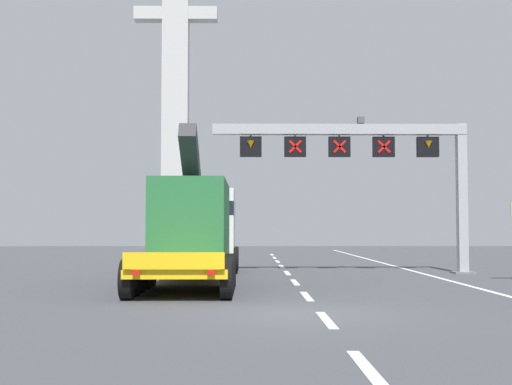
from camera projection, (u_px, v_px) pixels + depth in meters
The scene contains 6 objects.
ground at pixel (302, 314), 15.34m from camera, with size 112.00×112.00×0.00m, color #424449.
lane_markings at pixel (287, 273), 28.99m from camera, with size 0.20×41.93×0.01m.
edge_line_right at pixel (430, 276), 27.39m from camera, with size 0.20×63.00×0.01m, color silver.
overhead_lane_gantry at pixel (371, 152), 29.05m from camera, with size 11.23×0.90×6.75m.
heavy_haul_truck_yellow at pixel (198, 227), 25.71m from camera, with size 3.03×14.06×5.30m.
bridge_pylon_distant at pixel (176, 55), 72.88m from camera, with size 9.00×2.00×40.58m.
Camera 1 is at (-1.21, -15.45, 1.96)m, focal length 47.15 mm.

